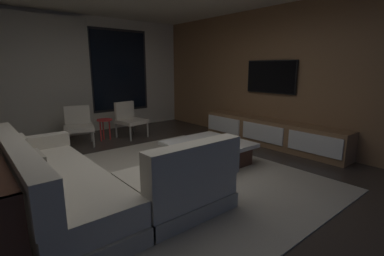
# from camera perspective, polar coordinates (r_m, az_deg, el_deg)

# --- Properties ---
(floor) EXTENTS (9.20, 9.20, 0.00)m
(floor) POSITION_cam_1_polar(r_m,az_deg,el_deg) (3.92, -7.90, -10.85)
(floor) COLOR #332B26
(back_wall_with_window) EXTENTS (6.60, 0.30, 2.70)m
(back_wall_with_window) POSITION_cam_1_polar(r_m,az_deg,el_deg) (6.94, -24.96, 9.61)
(back_wall_with_window) COLOR beige
(back_wall_with_window) RESTS_ON floor
(media_wall) EXTENTS (0.12, 7.80, 2.70)m
(media_wall) POSITION_cam_1_polar(r_m,az_deg,el_deg) (5.82, 18.51, 9.87)
(media_wall) COLOR #8E6642
(media_wall) RESTS_ON floor
(area_rug) EXTENTS (3.20, 3.80, 0.01)m
(area_rug) POSITION_cam_1_polar(r_m,az_deg,el_deg) (4.03, -2.85, -10.03)
(area_rug) COLOR #ADA391
(area_rug) RESTS_ON floor
(sectional_couch) EXTENTS (1.98, 2.50, 0.82)m
(sectional_couch) POSITION_cam_1_polar(r_m,az_deg,el_deg) (3.28, -20.48, -10.80)
(sectional_couch) COLOR #B1A997
(sectional_couch) RESTS_ON floor
(coffee_table) EXTENTS (1.16, 1.16, 0.36)m
(coffee_table) POSITION_cam_1_polar(r_m,az_deg,el_deg) (4.52, 3.34, -5.04)
(coffee_table) COLOR #4D2C1F
(coffee_table) RESTS_ON floor
(book_stack_on_coffee_table) EXTENTS (0.29, 0.22, 0.08)m
(book_stack_on_coffee_table) POSITION_cam_1_polar(r_m,az_deg,el_deg) (4.22, 3.37, -3.35)
(book_stack_on_coffee_table) COLOR #5EA2CE
(book_stack_on_coffee_table) RESTS_ON coffee_table
(accent_chair_near_window) EXTENTS (0.64, 0.65, 0.78)m
(accent_chair_near_window) POSITION_cam_1_polar(r_m,az_deg,el_deg) (6.38, -12.78, 2.08)
(accent_chair_near_window) COLOR #B2ADA0
(accent_chair_near_window) RESTS_ON floor
(accent_chair_by_curtain) EXTENTS (0.67, 0.68, 0.78)m
(accent_chair_by_curtain) POSITION_cam_1_polar(r_m,az_deg,el_deg) (6.02, -22.27, 0.85)
(accent_chair_by_curtain) COLOR #B2ADA0
(accent_chair_by_curtain) RESTS_ON floor
(side_stool) EXTENTS (0.32, 0.32, 0.46)m
(side_stool) POSITION_cam_1_polar(r_m,az_deg,el_deg) (6.20, -17.48, 0.95)
(side_stool) COLOR red
(side_stool) RESTS_ON floor
(media_console) EXTENTS (0.46, 3.10, 0.52)m
(media_console) POSITION_cam_1_polar(r_m,az_deg,el_deg) (5.75, 15.80, -1.04)
(media_console) COLOR #8E6642
(media_console) RESTS_ON floor
(mounted_tv) EXTENTS (0.05, 1.12, 0.65)m
(mounted_tv) POSITION_cam_1_polar(r_m,az_deg,el_deg) (5.87, 15.85, 10.05)
(mounted_tv) COLOR black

